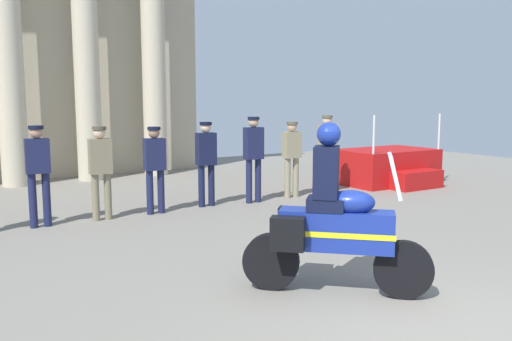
{
  "coord_description": "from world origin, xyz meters",
  "views": [
    {
      "loc": [
        -3.89,
        -3.01,
        2.15
      ],
      "look_at": [
        0.48,
        3.89,
        1.05
      ],
      "focal_mm": 37.8,
      "sensor_mm": 36.0,
      "label": 1
    }
  ],
  "objects_px": {
    "officer_in_row_2": "(101,165)",
    "officer_in_row_4": "(206,157)",
    "officer_in_row_1": "(38,168)",
    "officer_in_row_3": "(155,163)",
    "officer_in_row_5": "(254,152)",
    "motorcycle_with_rider": "(330,223)",
    "officer_in_row_6": "(292,153)",
    "officer_in_row_7": "(327,147)",
    "reviewing_stand": "(388,167)"
  },
  "relations": [
    {
      "from": "officer_in_row_5",
      "to": "officer_in_row_7",
      "type": "distance_m",
      "value": 2.01
    },
    {
      "from": "reviewing_stand",
      "to": "officer_in_row_6",
      "type": "xyz_separation_m",
      "value": [
        -3.2,
        -0.24,
        0.56
      ]
    },
    {
      "from": "officer_in_row_3",
      "to": "officer_in_row_7",
      "type": "height_order",
      "value": "officer_in_row_7"
    },
    {
      "from": "officer_in_row_5",
      "to": "motorcycle_with_rider",
      "type": "relative_size",
      "value": 0.94
    },
    {
      "from": "officer_in_row_5",
      "to": "officer_in_row_6",
      "type": "xyz_separation_m",
      "value": [
        1.02,
        0.07,
        -0.08
      ]
    },
    {
      "from": "officer_in_row_2",
      "to": "officer_in_row_6",
      "type": "distance_m",
      "value": 4.16
    },
    {
      "from": "officer_in_row_2",
      "to": "officer_in_row_4",
      "type": "height_order",
      "value": "officer_in_row_4"
    },
    {
      "from": "reviewing_stand",
      "to": "officer_in_row_1",
      "type": "height_order",
      "value": "reviewing_stand"
    },
    {
      "from": "officer_in_row_1",
      "to": "officer_in_row_2",
      "type": "relative_size",
      "value": 1.03
    },
    {
      "from": "officer_in_row_1",
      "to": "officer_in_row_6",
      "type": "relative_size",
      "value": 1.03
    },
    {
      "from": "officer_in_row_4",
      "to": "officer_in_row_5",
      "type": "relative_size",
      "value": 0.95
    },
    {
      "from": "motorcycle_with_rider",
      "to": "officer_in_row_7",
      "type": "bearing_deg",
      "value": 94.7
    },
    {
      "from": "reviewing_stand",
      "to": "officer_in_row_7",
      "type": "height_order",
      "value": "same"
    },
    {
      "from": "officer_in_row_1",
      "to": "officer_in_row_2",
      "type": "bearing_deg",
      "value": -177.35
    },
    {
      "from": "officer_in_row_2",
      "to": "officer_in_row_4",
      "type": "bearing_deg",
      "value": -172.8
    },
    {
      "from": "officer_in_row_3",
      "to": "officer_in_row_4",
      "type": "relative_size",
      "value": 0.97
    },
    {
      "from": "officer_in_row_7",
      "to": "reviewing_stand",
      "type": "bearing_deg",
      "value": -169.81
    },
    {
      "from": "reviewing_stand",
      "to": "officer_in_row_2",
      "type": "height_order",
      "value": "reviewing_stand"
    },
    {
      "from": "officer_in_row_2",
      "to": "officer_in_row_6",
      "type": "xyz_separation_m",
      "value": [
        4.16,
        -0.0,
        -0.01
      ]
    },
    {
      "from": "officer_in_row_5",
      "to": "motorcycle_with_rider",
      "type": "xyz_separation_m",
      "value": [
        -2.08,
        -4.89,
        -0.26
      ]
    },
    {
      "from": "officer_in_row_2",
      "to": "reviewing_stand",
      "type": "bearing_deg",
      "value": -173.79
    },
    {
      "from": "officer_in_row_1",
      "to": "officer_in_row_5",
      "type": "xyz_separation_m",
      "value": [
        4.17,
        -0.1,
        0.04
      ]
    },
    {
      "from": "officer_in_row_1",
      "to": "officer_in_row_3",
      "type": "bearing_deg",
      "value": -176.61
    },
    {
      "from": "officer_in_row_2",
      "to": "officer_in_row_1",
      "type": "bearing_deg",
      "value": 2.65
    },
    {
      "from": "officer_in_row_2",
      "to": "officer_in_row_7",
      "type": "xyz_separation_m",
      "value": [
        5.14,
        0.01,
        0.07
      ]
    },
    {
      "from": "officer_in_row_2",
      "to": "officer_in_row_4",
      "type": "xyz_separation_m",
      "value": [
        2.13,
        0.11,
        0.01
      ]
    },
    {
      "from": "officer_in_row_3",
      "to": "officer_in_row_5",
      "type": "distance_m",
      "value": 2.13
    },
    {
      "from": "motorcycle_with_rider",
      "to": "officer_in_row_2",
      "type": "bearing_deg",
      "value": 146.12
    },
    {
      "from": "officer_in_row_2",
      "to": "officer_in_row_7",
      "type": "bearing_deg",
      "value": -175.51
    },
    {
      "from": "reviewing_stand",
      "to": "officer_in_row_3",
      "type": "distance_m",
      "value": 6.37
    },
    {
      "from": "officer_in_row_2",
      "to": "motorcycle_with_rider",
      "type": "height_order",
      "value": "motorcycle_with_rider"
    },
    {
      "from": "reviewing_stand",
      "to": "officer_in_row_7",
      "type": "bearing_deg",
      "value": -174.15
    },
    {
      "from": "reviewing_stand",
      "to": "officer_in_row_4",
      "type": "bearing_deg",
      "value": -178.54
    },
    {
      "from": "officer_in_row_2",
      "to": "officer_in_row_4",
      "type": "relative_size",
      "value": 0.99
    },
    {
      "from": "officer_in_row_6",
      "to": "officer_in_row_5",
      "type": "bearing_deg",
      "value": 8.09
    },
    {
      "from": "officer_in_row_7",
      "to": "motorcycle_with_rider",
      "type": "height_order",
      "value": "motorcycle_with_rider"
    },
    {
      "from": "officer_in_row_1",
      "to": "motorcycle_with_rider",
      "type": "bearing_deg",
      "value": 117.05
    },
    {
      "from": "officer_in_row_2",
      "to": "officer_in_row_5",
      "type": "bearing_deg",
      "value": -176.94
    },
    {
      "from": "officer_in_row_7",
      "to": "officer_in_row_4",
      "type": "bearing_deg",
      "value": 2.56
    },
    {
      "from": "officer_in_row_6",
      "to": "officer_in_row_7",
      "type": "bearing_deg",
      "value": -174.71
    },
    {
      "from": "reviewing_stand",
      "to": "officer_in_row_7",
      "type": "relative_size",
      "value": 1.37
    },
    {
      "from": "reviewing_stand",
      "to": "officer_in_row_5",
      "type": "relative_size",
      "value": 1.37
    },
    {
      "from": "officer_in_row_4",
      "to": "reviewing_stand",
      "type": "bearing_deg",
      "value": -174.19
    },
    {
      "from": "officer_in_row_4",
      "to": "officer_in_row_5",
      "type": "bearing_deg",
      "value": 174.33
    },
    {
      "from": "officer_in_row_1",
      "to": "officer_in_row_7",
      "type": "xyz_separation_m",
      "value": [
        6.17,
        -0.02,
        0.04
      ]
    },
    {
      "from": "officer_in_row_1",
      "to": "officer_in_row_2",
      "type": "distance_m",
      "value": 1.03
    },
    {
      "from": "officer_in_row_6",
      "to": "officer_in_row_7",
      "type": "distance_m",
      "value": 0.99
    },
    {
      "from": "officer_in_row_5",
      "to": "officer_in_row_6",
      "type": "relative_size",
      "value": 1.08
    },
    {
      "from": "reviewing_stand",
      "to": "officer_in_row_4",
      "type": "height_order",
      "value": "reviewing_stand"
    },
    {
      "from": "reviewing_stand",
      "to": "officer_in_row_3",
      "type": "height_order",
      "value": "reviewing_stand"
    }
  ]
}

